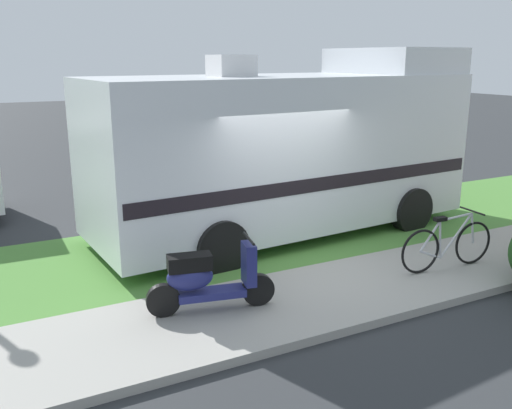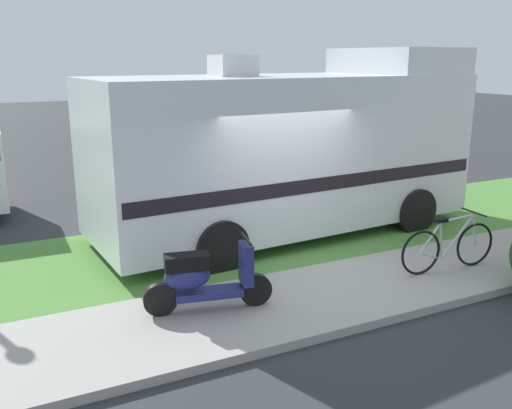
% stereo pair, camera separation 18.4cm
% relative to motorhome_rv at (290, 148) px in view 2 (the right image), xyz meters
% --- Properties ---
extents(ground_plane, '(80.00, 80.00, 0.00)m').
position_rel_motorhome_rv_xyz_m(ground_plane, '(-0.78, -1.76, -1.68)').
color(ground_plane, '#2D3033').
extents(sidewalk, '(24.00, 2.00, 0.12)m').
position_rel_motorhome_rv_xyz_m(sidewalk, '(-0.78, -2.96, -1.62)').
color(sidewalk, '#9E9B93').
rests_on(sidewalk, ground).
extents(grass_strip, '(24.00, 3.40, 0.08)m').
position_rel_motorhome_rv_xyz_m(grass_strip, '(-0.78, -0.26, -1.64)').
color(grass_strip, '#4C8438').
rests_on(grass_strip, ground).
extents(motorhome_rv, '(7.40, 3.07, 3.53)m').
position_rel_motorhome_rv_xyz_m(motorhome_rv, '(0.00, 0.00, 0.00)').
color(motorhome_rv, silver).
rests_on(motorhome_rv, ground).
extents(scooter, '(1.69, 0.62, 0.97)m').
position_rel_motorhome_rv_xyz_m(scooter, '(-2.82, -2.72, -1.11)').
color(scooter, black).
rests_on(scooter, ground).
extents(bicycle, '(1.75, 0.52, 0.91)m').
position_rel_motorhome_rv_xyz_m(bicycle, '(1.11, -3.06, -1.17)').
color(bicycle, black).
rests_on(bicycle, ground).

